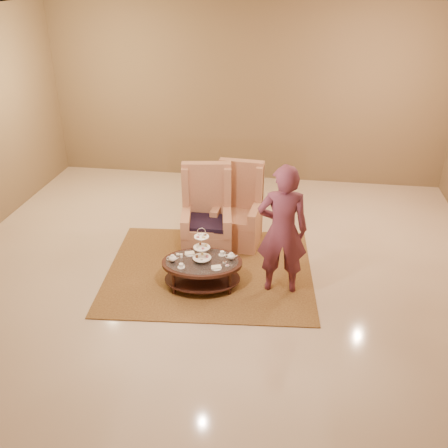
% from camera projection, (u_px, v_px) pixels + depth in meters
% --- Properties ---
extents(ground, '(8.00, 8.00, 0.00)m').
position_uv_depth(ground, '(213.00, 279.00, 7.21)').
color(ground, beige).
rests_on(ground, ground).
extents(ceiling, '(8.00, 8.00, 0.02)m').
position_uv_depth(ceiling, '(213.00, 279.00, 7.21)').
color(ceiling, beige).
rests_on(ceiling, ground).
extents(wall_back, '(8.00, 0.04, 3.50)m').
position_uv_depth(wall_back, '(246.00, 95.00, 9.92)').
color(wall_back, olive).
rests_on(wall_back, ground).
extents(rug, '(3.20, 2.75, 0.02)m').
position_uv_depth(rug, '(210.00, 270.00, 7.39)').
color(rug, olive).
rests_on(rug, ground).
extents(tea_table, '(1.21, 0.92, 0.93)m').
position_uv_depth(tea_table, '(202.00, 266.00, 6.88)').
color(tea_table, black).
rests_on(tea_table, ground).
extents(armchair_left, '(0.86, 0.88, 1.39)m').
position_uv_depth(armchair_left, '(207.00, 224.00, 7.73)').
color(armchair_left, tan).
rests_on(armchair_left, ground).
extents(armchair_right, '(0.77, 0.79, 1.32)m').
position_uv_depth(armchair_right, '(238.00, 216.00, 8.02)').
color(armchair_right, tan).
rests_on(armchair_right, ground).
extents(person, '(0.70, 0.49, 1.85)m').
position_uv_depth(person, '(282.00, 231.00, 6.56)').
color(person, '#5D2737').
rests_on(person, ground).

